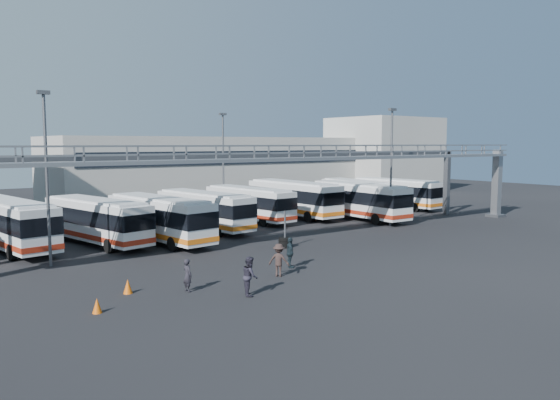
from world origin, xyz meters
TOP-DOWN VIEW (x-y plane):
  - ground at (0.00, 0.00)m, footprint 140.00×140.00m
  - gantry at (0.00, 5.87)m, footprint 51.40×5.15m
  - warehouse at (12.00, 38.00)m, footprint 42.00×14.00m
  - building_right at (38.00, 32.00)m, footprint 14.00×12.00m
  - light_pole_left at (-16.00, 8.00)m, footprint 0.70×0.35m
  - light_pole_mid at (12.00, 7.00)m, footprint 0.70×0.35m
  - light_pole_back at (4.00, 22.00)m, footprint 0.70×0.35m
  - bus_1 at (-16.94, 14.77)m, footprint 4.27×11.50m
  - bus_2 at (-11.52, 13.34)m, footprint 4.60×11.04m
  - bus_3 at (-7.59, 11.47)m, footprint 3.90×11.23m
  - bus_4 at (-2.31, 14.43)m, footprint 3.80×10.79m
  - bus_5 at (3.53, 16.60)m, footprint 3.45×10.62m
  - bus_6 at (8.69, 16.58)m, footprint 2.95×11.62m
  - bus_7 at (12.66, 11.66)m, footprint 2.91×11.45m
  - bus_8 at (17.80, 17.39)m, footprint 4.52×10.91m
  - bus_9 at (22.30, 15.60)m, footprint 3.37×10.91m
  - pedestrian_a at (-12.01, -1.75)m, footprint 0.43×0.62m
  - pedestrian_b at (-9.91, -4.09)m, footprint 1.03×1.12m
  - pedestrian_c at (-6.59, -1.89)m, footprint 1.24×1.32m
  - pedestrian_d at (-4.88, -0.67)m, footprint 0.79×1.13m
  - cone_left at (-16.67, -2.53)m, footprint 0.43×0.43m
  - cone_right at (-14.49, -0.35)m, footprint 0.57×0.57m
  - tire_stack at (-1.39, 4.50)m, footprint 0.90×0.90m

SIDE VIEW (x-z plane):
  - ground at x=0.00m, z-range 0.00..0.00m
  - cone_left at x=-16.67m, z-range 0.00..0.65m
  - cone_right at x=-14.49m, z-range 0.00..0.70m
  - tire_stack at x=-1.39m, z-range -0.85..1.72m
  - pedestrian_a at x=-12.01m, z-range 0.00..1.62m
  - pedestrian_d at x=-4.88m, z-range 0.00..1.78m
  - pedestrian_c at x=-6.59m, z-range 0.00..1.79m
  - pedestrian_b at x=-9.91m, z-range 0.00..1.87m
  - bus_5 at x=3.53m, z-range 0.17..3.34m
  - bus_4 at x=-2.31m, z-range 0.17..3.38m
  - bus_8 at x=17.80m, z-range 0.17..3.40m
  - bus_9 at x=22.30m, z-range 0.17..3.43m
  - bus_2 at x=-11.52m, z-range 0.17..3.44m
  - bus_3 at x=-7.59m, z-range 0.18..3.52m
  - bus_1 at x=-16.94m, z-range 0.18..3.60m
  - bus_7 at x=12.66m, z-range 0.18..3.64m
  - bus_6 at x=8.69m, z-range 0.19..3.70m
  - warehouse at x=12.00m, z-range 0.00..8.00m
  - building_right at x=38.00m, z-range 0.00..11.00m
  - gantry at x=0.00m, z-range 1.96..9.06m
  - light_pole_left at x=-16.00m, z-range 0.62..10.83m
  - light_pole_mid at x=12.00m, z-range 0.62..10.83m
  - light_pole_back at x=4.00m, z-range 0.62..10.83m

